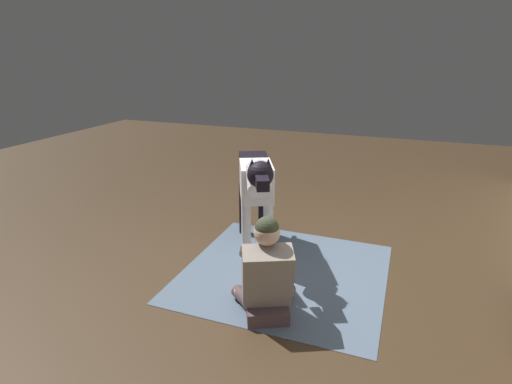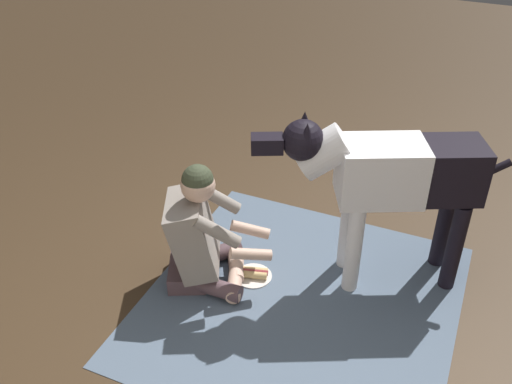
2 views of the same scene
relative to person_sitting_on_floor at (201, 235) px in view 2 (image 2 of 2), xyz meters
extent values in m
plane|color=#402E1C|center=(-0.66, -0.32, -0.36)|extent=(14.38, 14.38, 0.00)
cube|color=slate|center=(-0.67, -0.04, -0.35)|extent=(1.88, 1.94, 0.01)
cube|color=#553F45|center=(0.09, 0.04, -0.30)|extent=(0.36, 0.41, 0.12)
cylinder|color=#553F45|center=(0.01, -0.17, -0.29)|extent=(0.34, 0.38, 0.11)
cylinder|color=beige|center=(-0.15, -0.17, -0.30)|extent=(0.26, 0.36, 0.09)
cylinder|color=#553F45|center=(-0.12, 0.12, -0.29)|extent=(0.40, 0.11, 0.11)
cylinder|color=beige|center=(-0.23, -0.01, -0.30)|extent=(0.22, 0.37, 0.09)
cube|color=gray|center=(0.04, 0.02, 0.01)|extent=(0.46, 0.50, 0.54)
cylinder|color=gray|center=(-0.03, -0.21, 0.16)|extent=(0.30, 0.20, 0.24)
cylinder|color=beige|center=(-0.23, -0.25, -0.06)|extent=(0.28, 0.15, 0.12)
cylinder|color=gray|center=(-0.18, 0.11, 0.16)|extent=(0.30, 0.20, 0.24)
cylinder|color=beige|center=(-0.34, -0.02, -0.06)|extent=(0.26, 0.21, 0.12)
sphere|color=beige|center=(0.00, 0.00, 0.38)|extent=(0.21, 0.21, 0.21)
sphere|color=#38402B|center=(0.00, 0.00, 0.41)|extent=(0.19, 0.19, 0.19)
cylinder|color=silver|center=(-0.91, -0.30, -0.04)|extent=(0.10, 0.10, 0.63)
cylinder|color=silver|center=(-0.81, -0.51, -0.04)|extent=(0.10, 0.10, 0.63)
cylinder|color=black|center=(-1.49, -0.57, -0.04)|extent=(0.10, 0.10, 0.63)
cylinder|color=black|center=(-1.39, -0.78, -0.04)|extent=(0.10, 0.10, 0.63)
cube|color=silver|center=(-0.98, -0.46, 0.46)|extent=(0.59, 0.51, 0.37)
cube|color=black|center=(-1.33, -0.62, 0.46)|extent=(0.52, 0.46, 0.35)
cylinder|color=silver|center=(-0.66, -0.31, 0.59)|extent=(0.43, 0.36, 0.35)
sphere|color=black|center=(-0.56, -0.26, 0.67)|extent=(0.24, 0.24, 0.24)
cube|color=black|center=(-0.37, -0.17, 0.65)|extent=(0.21, 0.18, 0.10)
cone|color=black|center=(-0.60, -0.20, 0.76)|extent=(0.11, 0.11, 0.11)
cone|color=black|center=(-0.54, -0.33, 0.76)|extent=(0.11, 0.11, 0.11)
cylinder|color=black|center=(-1.54, -0.72, 0.42)|extent=(0.31, 0.18, 0.21)
cylinder|color=silver|center=(-0.30, -0.14, -0.35)|extent=(0.25, 0.25, 0.01)
cylinder|color=#DBB775|center=(-0.29, -0.16, -0.32)|extent=(0.19, 0.10, 0.05)
cylinder|color=#DBB775|center=(-0.30, -0.12, -0.32)|extent=(0.19, 0.10, 0.05)
cylinder|color=maroon|center=(-0.30, -0.14, -0.31)|extent=(0.20, 0.09, 0.04)
camera|label=1|loc=(2.74, 0.94, 1.74)|focal=28.41mm
camera|label=2|loc=(-1.46, 2.50, 2.25)|focal=40.58mm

